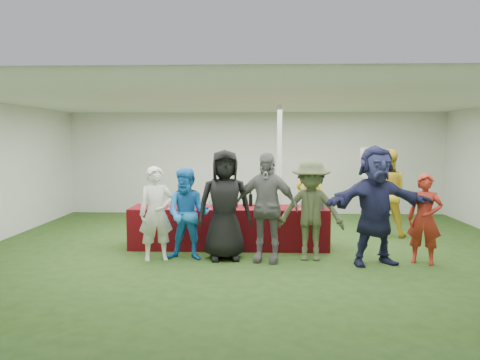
{
  "coord_description": "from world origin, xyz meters",
  "views": [
    {
      "loc": [
        0.06,
        -8.5,
        1.99
      ],
      "look_at": [
        -0.27,
        -0.01,
        1.25
      ],
      "focal_mm": 35.0,
      "sensor_mm": 36.0,
      "label": 1
    }
  ],
  "objects_px": {
    "wine_list_sign": "(371,169)",
    "customer_6": "(425,219)",
    "staff_pourer": "(310,199)",
    "customer_4": "(311,210)",
    "customer_2": "(225,205)",
    "dump_bucket": "(319,204)",
    "customer_0": "(156,213)",
    "customer_3": "(266,207)",
    "customer_1": "(188,214)",
    "serving_table": "(229,227)",
    "customer_5": "(376,205)",
    "staff_back": "(386,193)"
  },
  "relations": [
    {
      "from": "wine_list_sign",
      "to": "customer_6",
      "type": "distance_m",
      "value": 3.47
    },
    {
      "from": "staff_pourer",
      "to": "customer_4",
      "type": "bearing_deg",
      "value": 102.63
    },
    {
      "from": "staff_pourer",
      "to": "customer_2",
      "type": "xyz_separation_m",
      "value": [
        -1.6,
        -1.7,
        0.12
      ]
    },
    {
      "from": "dump_bucket",
      "to": "customer_0",
      "type": "height_order",
      "value": "customer_0"
    },
    {
      "from": "customer_2",
      "to": "customer_3",
      "type": "relative_size",
      "value": 1.02
    },
    {
      "from": "dump_bucket",
      "to": "customer_1",
      "type": "xyz_separation_m",
      "value": [
        -2.25,
        -0.68,
        -0.08
      ]
    },
    {
      "from": "serving_table",
      "to": "wine_list_sign",
      "type": "xyz_separation_m",
      "value": [
        3.15,
        2.42,
        0.94
      ]
    },
    {
      "from": "customer_2",
      "to": "customer_6",
      "type": "bearing_deg",
      "value": -10.56
    },
    {
      "from": "staff_pourer",
      "to": "customer_6",
      "type": "xyz_separation_m",
      "value": [
        1.62,
        -1.85,
        -0.07
      ]
    },
    {
      "from": "customer_0",
      "to": "serving_table",
      "type": "bearing_deg",
      "value": 20.66
    },
    {
      "from": "wine_list_sign",
      "to": "customer_6",
      "type": "relative_size",
      "value": 1.24
    },
    {
      "from": "customer_3",
      "to": "staff_pourer",
      "type": "bearing_deg",
      "value": 75.51
    },
    {
      "from": "dump_bucket",
      "to": "customer_0",
      "type": "bearing_deg",
      "value": -165.22
    },
    {
      "from": "serving_table",
      "to": "customer_5",
      "type": "bearing_deg",
      "value": -24.35
    },
    {
      "from": "customer_0",
      "to": "customer_5",
      "type": "xyz_separation_m",
      "value": [
        3.53,
        -0.13,
        0.17
      ]
    },
    {
      "from": "customer_2",
      "to": "customer_6",
      "type": "relative_size",
      "value": 1.26
    },
    {
      "from": "staff_back",
      "to": "customer_6",
      "type": "height_order",
      "value": "staff_back"
    },
    {
      "from": "serving_table",
      "to": "staff_back",
      "type": "bearing_deg",
      "value": 20.08
    },
    {
      "from": "customer_4",
      "to": "customer_5",
      "type": "xyz_separation_m",
      "value": [
        0.99,
        -0.24,
        0.12
      ]
    },
    {
      "from": "customer_6",
      "to": "staff_back",
      "type": "bearing_deg",
      "value": 115.81
    },
    {
      "from": "customer_5",
      "to": "customer_0",
      "type": "bearing_deg",
      "value": 164.9
    },
    {
      "from": "dump_bucket",
      "to": "wine_list_sign",
      "type": "relative_size",
      "value": 0.12
    },
    {
      "from": "customer_0",
      "to": "customer_4",
      "type": "relative_size",
      "value": 0.93
    },
    {
      "from": "serving_table",
      "to": "wine_list_sign",
      "type": "bearing_deg",
      "value": 37.56
    },
    {
      "from": "staff_back",
      "to": "customer_6",
      "type": "relative_size",
      "value": 1.23
    },
    {
      "from": "serving_table",
      "to": "customer_2",
      "type": "xyz_separation_m",
      "value": [
        -0.02,
        -0.85,
        0.54
      ]
    },
    {
      "from": "staff_pourer",
      "to": "staff_back",
      "type": "bearing_deg",
      "value": -150.54
    },
    {
      "from": "staff_back",
      "to": "customer_0",
      "type": "bearing_deg",
      "value": 36.82
    },
    {
      "from": "serving_table",
      "to": "customer_0",
      "type": "distance_m",
      "value": 1.54
    },
    {
      "from": "wine_list_sign",
      "to": "customer_0",
      "type": "xyz_separation_m",
      "value": [
        -4.29,
        -3.37,
        -0.54
      ]
    },
    {
      "from": "dump_bucket",
      "to": "customer_6",
      "type": "bearing_deg",
      "value": -26.36
    },
    {
      "from": "customer_0",
      "to": "customer_1",
      "type": "relative_size",
      "value": 1.02
    },
    {
      "from": "wine_list_sign",
      "to": "customer_1",
      "type": "xyz_separation_m",
      "value": [
        -3.77,
        -3.32,
        -0.55
      ]
    },
    {
      "from": "customer_0",
      "to": "customer_1",
      "type": "height_order",
      "value": "customer_0"
    },
    {
      "from": "dump_bucket",
      "to": "customer_6",
      "type": "distance_m",
      "value": 1.76
    },
    {
      "from": "serving_table",
      "to": "customer_5",
      "type": "distance_m",
      "value": 2.69
    },
    {
      "from": "wine_list_sign",
      "to": "customer_5",
      "type": "distance_m",
      "value": 3.6
    },
    {
      "from": "customer_6",
      "to": "staff_pourer",
      "type": "bearing_deg",
      "value": 155.99
    },
    {
      "from": "customer_4",
      "to": "customer_5",
      "type": "relative_size",
      "value": 0.87
    },
    {
      "from": "wine_list_sign",
      "to": "dump_bucket",
      "type": "bearing_deg",
      "value": -120.01
    },
    {
      "from": "customer_0",
      "to": "customer_4",
      "type": "xyz_separation_m",
      "value": [
        2.54,
        0.1,
        0.05
      ]
    },
    {
      "from": "customer_3",
      "to": "customer_5",
      "type": "height_order",
      "value": "customer_5"
    },
    {
      "from": "staff_back",
      "to": "customer_4",
      "type": "relative_size",
      "value": 1.08
    },
    {
      "from": "dump_bucket",
      "to": "staff_pourer",
      "type": "xyz_separation_m",
      "value": [
        -0.04,
        1.07,
        -0.05
      ]
    },
    {
      "from": "staff_pourer",
      "to": "staff_back",
      "type": "relative_size",
      "value": 0.88
    },
    {
      "from": "staff_back",
      "to": "customer_3",
      "type": "xyz_separation_m",
      "value": [
        -2.5,
        -2.11,
        0.0
      ]
    },
    {
      "from": "serving_table",
      "to": "dump_bucket",
      "type": "height_order",
      "value": "dump_bucket"
    },
    {
      "from": "wine_list_sign",
      "to": "customer_4",
      "type": "xyz_separation_m",
      "value": [
        -1.75,
        -3.27,
        -0.48
      ]
    },
    {
      "from": "customer_1",
      "to": "customer_4",
      "type": "bearing_deg",
      "value": 8.2
    },
    {
      "from": "customer_3",
      "to": "customer_6",
      "type": "relative_size",
      "value": 1.23
    }
  ]
}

